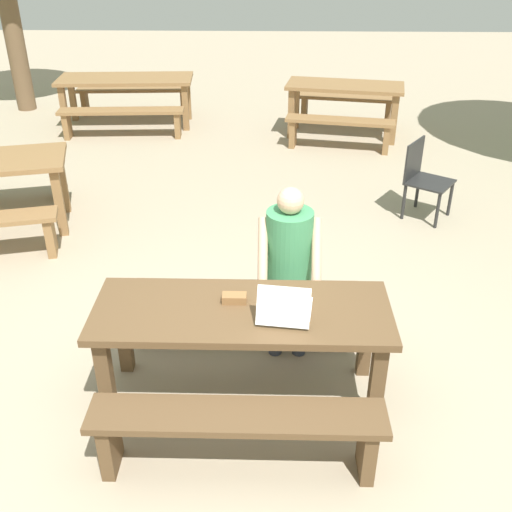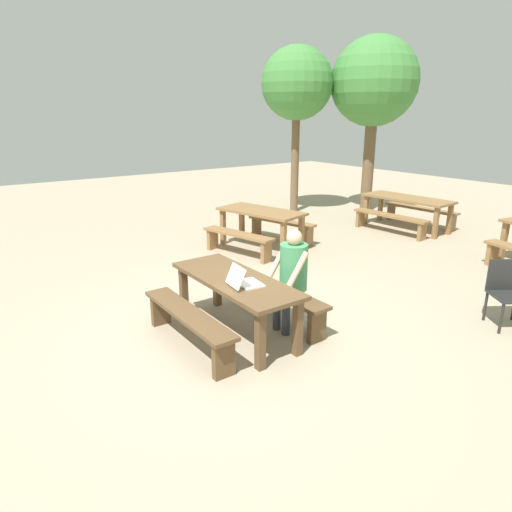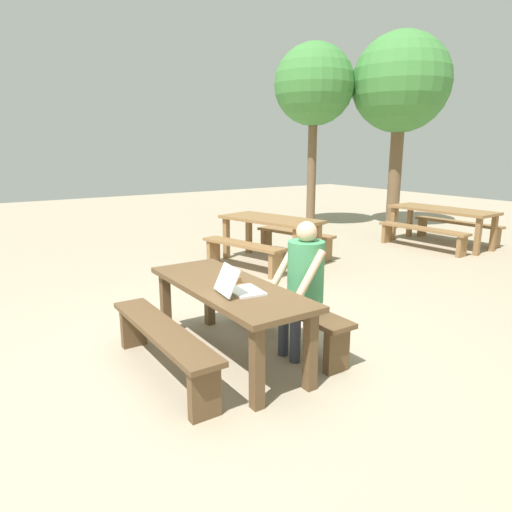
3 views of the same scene
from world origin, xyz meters
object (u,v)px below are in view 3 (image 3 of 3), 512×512
at_px(picnic_table_mid, 442,214).
at_px(picnic_table_distant, 271,225).
at_px(small_pouch, 233,279).
at_px(laptop, 238,287).
at_px(person_seated, 303,278).
at_px(tree_rear, 314,86).
at_px(tree_right, 401,84).
at_px(picnic_table_front, 228,296).

bearing_deg(picnic_table_mid, picnic_table_distant, -104.65).
height_order(small_pouch, picnic_table_distant, small_pouch).
xyz_separation_m(laptop, picnic_table_distant, (-3.07, 2.52, -0.13)).
distance_m(person_seated, tree_rear, 7.62).
bearing_deg(tree_right, laptop, -58.61).
bearing_deg(person_seated, tree_right, 124.27).
height_order(small_pouch, tree_rear, tree_rear).
xyz_separation_m(picnic_table_front, person_seated, (0.32, 0.62, 0.15)).
relative_size(laptop, tree_rear, 0.09).
relative_size(picnic_table_distant, tree_right, 0.42).
bearing_deg(laptop, person_seated, -86.44).
bearing_deg(tree_right, picnic_table_distant, -74.85).
bearing_deg(small_pouch, laptop, -23.06).
relative_size(picnic_table_distant, tree_rear, 0.44).
xyz_separation_m(picnic_table_front, tree_right, (-4.02, 6.99, 2.72)).
relative_size(person_seated, picnic_table_mid, 0.62).
height_order(laptop, tree_right, tree_right).
distance_m(picnic_table_front, small_pouch, 0.17).
relative_size(picnic_table_front, person_seated, 1.50).
xyz_separation_m(laptop, picnic_table_mid, (-2.35, 6.19, -0.14)).
relative_size(small_pouch, person_seated, 0.12).
distance_m(laptop, picnic_table_mid, 6.62).
height_order(laptop, picnic_table_mid, laptop).
relative_size(small_pouch, picnic_table_mid, 0.08).
bearing_deg(laptop, picnic_table_distant, -32.30).
bearing_deg(small_pouch, picnic_table_mid, 108.48).
bearing_deg(person_seated, tree_rear, 139.18).
bearing_deg(tree_right, small_pouch, -60.09).
height_order(laptop, picnic_table_distant, laptop).
distance_m(picnic_table_front, picnic_table_distant, 3.73).
bearing_deg(person_seated, picnic_table_mid, 113.42).
bearing_deg(picnic_table_distant, person_seated, -44.88).
distance_m(picnic_table_mid, tree_right, 3.43).
height_order(tree_right, tree_rear, tree_right).
bearing_deg(tree_rear, tree_right, 56.71).
bearing_deg(laptop, small_pouch, -16.00).
height_order(person_seated, tree_right, tree_right).
bearing_deg(picnic_table_distant, picnic_table_front, -55.59).
relative_size(picnic_table_mid, picnic_table_distant, 1.10).
distance_m(picnic_table_mid, picnic_table_distant, 3.74).
relative_size(picnic_table_front, laptop, 4.87).
relative_size(picnic_table_front, small_pouch, 12.13).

